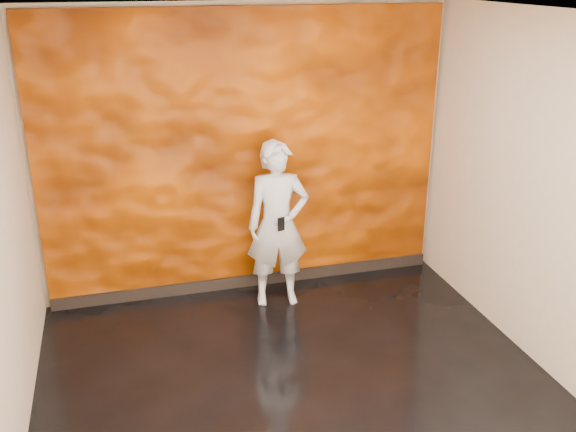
# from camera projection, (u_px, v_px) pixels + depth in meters

# --- Properties ---
(room) EXTENTS (4.02, 4.02, 2.81)m
(room) POSITION_uv_depth(u_px,v_px,m) (306.00, 228.00, 4.40)
(room) COLOR black
(room) RESTS_ON ground
(feature_wall) EXTENTS (3.90, 0.06, 2.75)m
(feature_wall) POSITION_uv_depth(u_px,v_px,m) (246.00, 156.00, 6.17)
(feature_wall) COLOR #D95700
(feature_wall) RESTS_ON ground
(baseboard) EXTENTS (3.90, 0.04, 0.12)m
(baseboard) POSITION_uv_depth(u_px,v_px,m) (250.00, 280.00, 6.61)
(baseboard) COLOR black
(baseboard) RESTS_ON ground
(man) EXTENTS (0.62, 0.44, 1.61)m
(man) POSITION_uv_depth(u_px,v_px,m) (278.00, 225.00, 6.04)
(man) COLOR #A7ABB8
(man) RESTS_ON ground
(phone) EXTENTS (0.07, 0.03, 0.13)m
(phone) POSITION_uv_depth(u_px,v_px,m) (281.00, 224.00, 5.77)
(phone) COLOR black
(phone) RESTS_ON man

